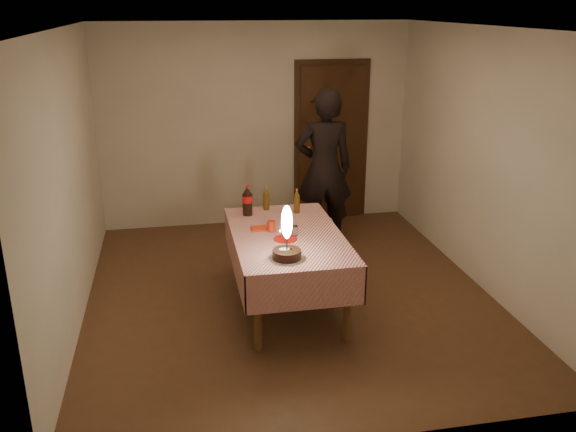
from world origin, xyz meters
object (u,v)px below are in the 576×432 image
(dining_table, at_px, (287,244))
(cola_bottle, at_px, (247,201))
(amber_bottle_left, at_px, (266,199))
(amber_bottle_right, at_px, (297,202))
(birthday_cake, at_px, (287,244))
(red_cup, at_px, (271,226))
(photographer, at_px, (324,169))
(clear_cup, at_px, (294,231))
(red_plate, at_px, (286,239))

(dining_table, height_order, cola_bottle, cola_bottle)
(amber_bottle_left, relative_size, amber_bottle_right, 1.00)
(dining_table, bearing_deg, birthday_cake, -100.89)
(red_cup, bearing_deg, photographer, 58.87)
(red_cup, height_order, clear_cup, red_cup)
(cola_bottle, distance_m, photographer, 1.38)
(birthday_cake, distance_m, red_plate, 0.46)
(red_cup, height_order, amber_bottle_right, amber_bottle_right)
(clear_cup, bearing_deg, red_cup, 142.00)
(red_plate, relative_size, photographer, 0.12)
(red_plate, xyz_separation_m, clear_cup, (0.10, 0.09, 0.04))
(red_plate, relative_size, red_cup, 2.20)
(red_cup, bearing_deg, amber_bottle_left, 85.42)
(cola_bottle, relative_size, amber_bottle_right, 1.25)
(red_cup, xyz_separation_m, cola_bottle, (-0.16, 0.51, 0.10))
(birthday_cake, bearing_deg, dining_table, 79.11)
(dining_table, height_order, clear_cup, clear_cup)
(dining_table, relative_size, amber_bottle_right, 6.75)
(birthday_cake, height_order, red_plate, birthday_cake)
(amber_bottle_left, xyz_separation_m, photographer, (0.81, 0.79, 0.08))
(clear_cup, height_order, amber_bottle_left, amber_bottle_left)
(birthday_cake, height_order, amber_bottle_left, birthday_cake)
(dining_table, relative_size, red_cup, 17.20)
(amber_bottle_right, relative_size, photographer, 0.13)
(red_cup, xyz_separation_m, amber_bottle_right, (0.35, 0.49, 0.07))
(cola_bottle, bearing_deg, red_plate, -71.08)
(red_cup, relative_size, amber_bottle_right, 0.39)
(amber_bottle_left, distance_m, photographer, 1.14)
(amber_bottle_right, bearing_deg, birthday_cake, -105.65)
(dining_table, height_order, red_plate, red_plate)
(dining_table, distance_m, birthday_cake, 0.63)
(cola_bottle, xyz_separation_m, photographer, (1.03, 0.93, 0.04))
(birthday_cake, height_order, red_cup, birthday_cake)
(red_plate, distance_m, amber_bottle_right, 0.77)
(birthday_cake, xyz_separation_m, amber_bottle_left, (0.03, 1.32, -0.01))
(dining_table, xyz_separation_m, red_plate, (-0.04, -0.13, 0.11))
(red_plate, relative_size, amber_bottle_right, 0.86)
(birthday_cake, xyz_separation_m, red_plate, (0.07, 0.44, -0.13))
(clear_cup, height_order, amber_bottle_right, amber_bottle_right)
(red_plate, bearing_deg, photographer, 65.12)
(amber_bottle_right, height_order, photographer, photographer)
(photographer, bearing_deg, amber_bottle_left, -135.77)
(red_plate, bearing_deg, dining_table, 73.75)
(clear_cup, distance_m, amber_bottle_right, 0.66)
(dining_table, height_order, birthday_cake, birthday_cake)
(birthday_cake, height_order, clear_cup, birthday_cake)
(cola_bottle, distance_m, amber_bottle_left, 0.25)
(dining_table, xyz_separation_m, cola_bottle, (-0.29, 0.61, 0.25))
(dining_table, distance_m, amber_bottle_left, 0.78)
(birthday_cake, bearing_deg, red_cup, 91.76)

